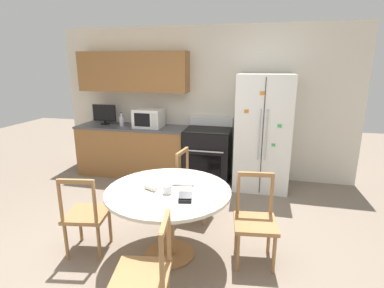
% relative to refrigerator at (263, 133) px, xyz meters
% --- Properties ---
extents(ground_plane, '(14.00, 14.00, 0.00)m').
position_rel_refrigerator_xyz_m(ground_plane, '(-1.05, -2.22, -0.91)').
color(ground_plane, gray).
extents(back_wall, '(5.20, 0.44, 2.60)m').
position_rel_refrigerator_xyz_m(back_wall, '(-1.35, 0.37, 0.52)').
color(back_wall, silver).
rests_on(back_wall, ground_plane).
extents(kitchen_counter, '(1.99, 0.64, 0.90)m').
position_rel_refrigerator_xyz_m(kitchen_counter, '(-2.27, 0.07, -0.46)').
color(kitchen_counter, '#936033').
rests_on(kitchen_counter, ground_plane).
extents(refrigerator, '(0.85, 0.74, 1.83)m').
position_rel_refrigerator_xyz_m(refrigerator, '(0.00, 0.00, 0.00)').
color(refrigerator, white).
rests_on(refrigerator, ground_plane).
extents(oven_range, '(0.75, 0.68, 1.08)m').
position_rel_refrigerator_xyz_m(oven_range, '(-0.89, 0.04, -0.45)').
color(oven_range, black).
rests_on(oven_range, ground_plane).
extents(microwave, '(0.48, 0.39, 0.32)m').
position_rel_refrigerator_xyz_m(microwave, '(-1.94, 0.05, 0.15)').
color(microwave, white).
rests_on(microwave, kitchen_counter).
extents(countertop_tv, '(0.44, 0.16, 0.36)m').
position_rel_refrigerator_xyz_m(countertop_tv, '(-2.83, 0.12, 0.18)').
color(countertop_tv, black).
rests_on(countertop_tv, kitchen_counter).
extents(counter_bottle, '(0.08, 0.08, 0.25)m').
position_rel_refrigerator_xyz_m(counter_bottle, '(-2.44, 0.01, 0.08)').
color(counter_bottle, silver).
rests_on(counter_bottle, kitchen_counter).
extents(dining_table, '(1.26, 1.26, 0.75)m').
position_rel_refrigerator_xyz_m(dining_table, '(-0.90, -2.13, -0.30)').
color(dining_table, beige).
rests_on(dining_table, ground_plane).
extents(dining_chair_right, '(0.47, 0.47, 0.90)m').
position_rel_refrigerator_xyz_m(dining_chair_right, '(-0.03, -2.00, -0.48)').
color(dining_chair_right, '#9E7042').
rests_on(dining_chair_right, ground_plane).
extents(dining_chair_left, '(0.49, 0.49, 0.90)m').
position_rel_refrigerator_xyz_m(dining_chair_left, '(-1.76, -2.27, -0.48)').
color(dining_chair_left, '#9E7042').
rests_on(dining_chair_left, ground_plane).
extents(dining_chair_near, '(0.49, 0.49, 0.90)m').
position_rel_refrigerator_xyz_m(dining_chair_near, '(-0.81, -3.00, -0.48)').
color(dining_chair_near, '#9E7042').
rests_on(dining_chair_near, ground_plane).
extents(dining_chair_far, '(0.47, 0.47, 0.90)m').
position_rel_refrigerator_xyz_m(dining_chair_far, '(-0.84, -1.25, -0.48)').
color(dining_chair_far, '#9E7042').
rests_on(dining_chair_far, ground_plane).
extents(candle_glass, '(0.09, 0.09, 0.08)m').
position_rel_refrigerator_xyz_m(candle_glass, '(-0.88, -2.22, -0.13)').
color(candle_glass, silver).
rests_on(candle_glass, dining_table).
extents(folded_napkin, '(0.16, 0.11, 0.05)m').
position_rel_refrigerator_xyz_m(folded_napkin, '(-1.07, -2.18, -0.13)').
color(folded_napkin, silver).
rests_on(folded_napkin, dining_table).
extents(wallet, '(0.14, 0.15, 0.07)m').
position_rel_refrigerator_xyz_m(wallet, '(-0.67, -2.33, -0.13)').
color(wallet, black).
rests_on(wallet, dining_table).
extents(mail_stack, '(0.27, 0.34, 0.02)m').
position_rel_refrigerator_xyz_m(mail_stack, '(-0.80, -1.87, -0.15)').
color(mail_stack, white).
rests_on(mail_stack, dining_table).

